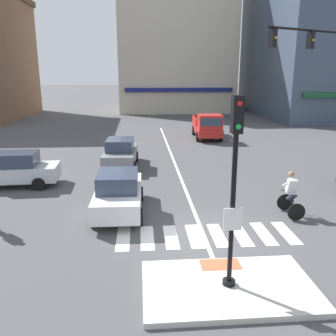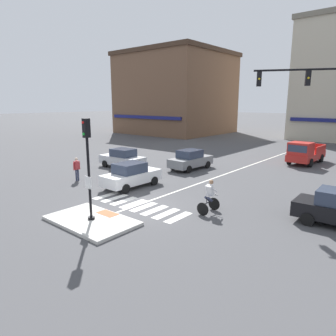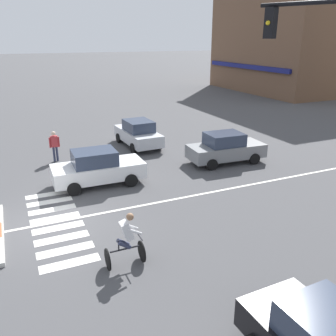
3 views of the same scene
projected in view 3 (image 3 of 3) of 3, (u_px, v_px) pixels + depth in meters
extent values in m
plane|color=#474749|center=(54.00, 223.00, 13.19)|extent=(300.00, 300.00, 0.00)
cube|color=silver|center=(47.00, 195.00, 15.59)|extent=(0.44, 1.80, 0.01)
cube|color=silver|center=(50.00, 202.00, 14.92)|extent=(0.44, 1.80, 0.01)
cube|color=silver|center=(52.00, 210.00, 14.24)|extent=(0.44, 1.80, 0.01)
cube|color=silver|center=(55.00, 218.00, 13.57)|extent=(0.44, 1.80, 0.01)
cube|color=silver|center=(58.00, 228.00, 12.89)|extent=(0.44, 1.80, 0.01)
cube|color=silver|center=(62.00, 238.00, 12.22)|extent=(0.44, 1.80, 0.01)
cube|color=silver|center=(66.00, 250.00, 11.54)|extent=(0.44, 1.80, 0.01)
cube|color=silver|center=(70.00, 263.00, 10.87)|extent=(0.44, 1.80, 0.01)
cube|color=silver|center=(272.00, 181.00, 17.11)|extent=(0.14, 28.00, 0.01)
cube|color=black|center=(271.00, 23.00, 9.79)|extent=(0.36, 0.38, 0.80)
sphere|color=gold|center=(268.00, 23.00, 9.67)|extent=(0.12, 0.12, 0.12)
cube|color=brown|center=(303.00, 34.00, 44.71)|extent=(16.82, 16.22, 13.51)
cube|color=navy|center=(246.00, 66.00, 42.78)|extent=(15.14, 0.30, 0.50)
cube|color=silver|center=(138.00, 136.00, 22.34)|extent=(4.17, 1.87, 0.70)
cube|color=#2D384C|center=(139.00, 126.00, 21.98)|extent=(1.96, 1.56, 0.64)
cylinder|color=black|center=(119.00, 138.00, 23.17)|extent=(0.61, 0.21, 0.60)
cylinder|color=black|center=(143.00, 135.00, 23.87)|extent=(0.61, 0.21, 0.60)
cylinder|color=black|center=(133.00, 148.00, 21.04)|extent=(0.61, 0.21, 0.60)
cylinder|color=black|center=(159.00, 145.00, 21.74)|extent=(0.61, 0.21, 0.60)
cube|color=white|center=(99.00, 171.00, 16.48)|extent=(1.77, 4.13, 0.70)
cube|color=#2D384C|center=(94.00, 158.00, 16.20)|extent=(1.51, 1.93, 0.64)
cylinder|color=black|center=(121.00, 169.00, 17.79)|extent=(0.19, 0.60, 0.60)
cylinder|color=black|center=(131.00, 180.00, 16.35)|extent=(0.19, 0.60, 0.60)
cylinder|color=black|center=(68.00, 176.00, 16.85)|extent=(0.19, 0.60, 0.60)
cylinder|color=black|center=(74.00, 189.00, 15.41)|extent=(0.19, 0.60, 0.60)
cylinder|color=black|center=(315.00, 322.00, 8.22)|extent=(0.61, 0.20, 0.60)
cube|color=slate|center=(226.00, 151.00, 19.40)|extent=(1.91, 4.18, 0.70)
cube|color=#2D384C|center=(224.00, 139.00, 19.12)|extent=(1.58, 1.97, 0.64)
cylinder|color=black|center=(238.00, 150.00, 20.68)|extent=(0.21, 0.61, 0.60)
cylinder|color=black|center=(254.00, 159.00, 19.22)|extent=(0.21, 0.61, 0.60)
cylinder|color=black|center=(198.00, 155.00, 19.82)|extent=(0.21, 0.61, 0.60)
cylinder|color=black|center=(212.00, 165.00, 18.36)|extent=(0.21, 0.61, 0.60)
cylinder|color=black|center=(142.00, 251.00, 10.88)|extent=(0.66, 0.04, 0.66)
cylinder|color=black|center=(108.00, 260.00, 10.49)|extent=(0.66, 0.04, 0.66)
cylinder|color=black|center=(125.00, 249.00, 10.61)|extent=(0.06, 0.89, 0.05)
cylinder|color=black|center=(119.00, 245.00, 10.48)|extent=(0.04, 0.04, 0.30)
cylinder|color=black|center=(140.00, 237.00, 10.69)|extent=(0.44, 0.04, 0.04)
cylinder|color=#2D334C|center=(123.00, 243.00, 10.61)|extent=(0.12, 0.40, 0.33)
cylinder|color=#2D334C|center=(125.00, 245.00, 10.47)|extent=(0.12, 0.40, 0.33)
cube|color=silver|center=(127.00, 230.00, 10.43)|extent=(0.34, 0.38, 0.60)
sphere|color=#936B4C|center=(130.00, 217.00, 10.34)|extent=(0.22, 0.22, 0.22)
cylinder|color=silver|center=(131.00, 226.00, 10.64)|extent=(0.08, 0.46, 0.31)
cylinder|color=silver|center=(134.00, 232.00, 10.36)|extent=(0.08, 0.46, 0.31)
cylinder|color=#2D334C|center=(57.00, 154.00, 19.70)|extent=(0.12, 0.12, 0.82)
cylinder|color=#2D334C|center=(54.00, 154.00, 19.63)|extent=(0.12, 0.12, 0.82)
cube|color=#B73338|center=(54.00, 141.00, 19.42)|extent=(0.23, 0.36, 0.60)
cylinder|color=#B73338|center=(59.00, 142.00, 19.53)|extent=(0.09, 0.09, 0.56)
cylinder|color=#B73338|center=(50.00, 143.00, 19.35)|extent=(0.09, 0.09, 0.56)
sphere|color=beige|center=(53.00, 133.00, 19.27)|extent=(0.22, 0.22, 0.22)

